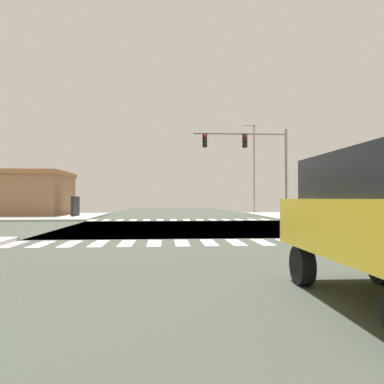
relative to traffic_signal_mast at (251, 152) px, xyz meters
The scene contains 7 objects.
ground 10.07m from the traffic_signal_mast, 126.50° to the right, with size 90.00×90.00×0.05m.
sidewalk_corner_ne 10.63m from the traffic_signal_mast, 32.74° to the left, with size 12.00×12.00×0.14m.
sidewalk_corner_nw 19.50m from the traffic_signal_mast, 164.43° to the left, with size 12.00×12.00×0.14m.
crosswalk_near 16.08m from the traffic_signal_mast, 110.72° to the right, with size 13.50×2.00×0.01m.
crosswalk_far 7.46m from the traffic_signal_mast, behind, with size 13.50×2.00×0.01m.
traffic_signal_mast is the anchor object (origin of this frame).
street_lamp 11.04m from the traffic_signal_mast, 76.31° to the left, with size 1.78×0.32×9.40m.
Camera 1 is at (-1.36, -20.95, 1.63)m, focal length 34.95 mm.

